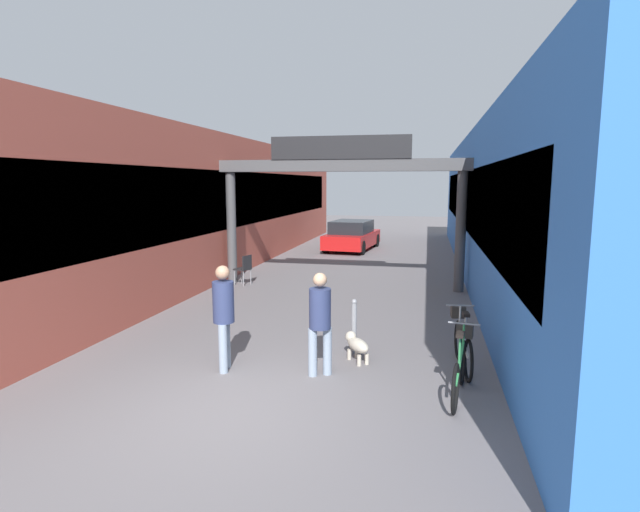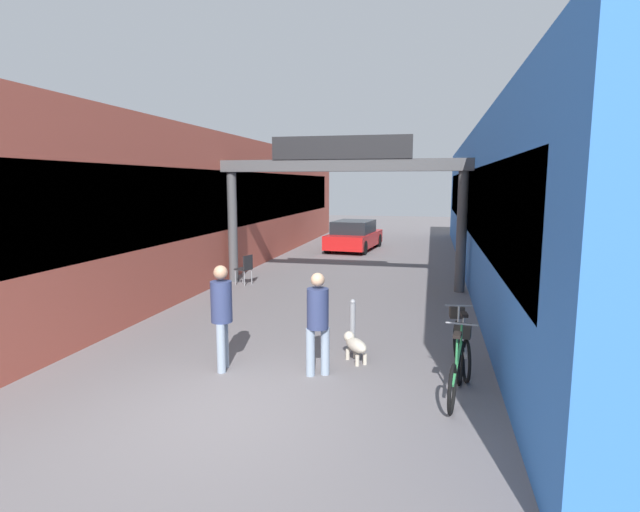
{
  "view_description": "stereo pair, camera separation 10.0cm",
  "coord_description": "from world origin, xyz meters",
  "px_view_note": "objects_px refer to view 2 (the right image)",
  "views": [
    {
      "loc": [
        2.44,
        -5.89,
        3.01
      ],
      "look_at": [
        0.0,
        5.45,
        1.3
      ],
      "focal_mm": 28.0,
      "sensor_mm": 36.0,
      "label": 1
    },
    {
      "loc": [
        2.54,
        -5.87,
        3.01
      ],
      "look_at": [
        0.0,
        5.45,
        1.3
      ],
      "focal_mm": 28.0,
      "sensor_mm": 36.0,
      "label": 2
    }
  ],
  "objects_px": {
    "pedestrian_with_dog": "(318,317)",
    "bicycle_silver_second": "(461,342)",
    "dog_on_leash": "(355,345)",
    "cafe_chair_black_nearer": "(245,267)",
    "bollard_post_metal": "(353,326)",
    "pedestrian_companion": "(222,311)",
    "bicycle_green_nearest": "(458,366)",
    "parked_car_red": "(354,236)"
  },
  "relations": [
    {
      "from": "bicycle_green_nearest",
      "to": "parked_car_red",
      "type": "distance_m",
      "value": 15.6
    },
    {
      "from": "pedestrian_companion",
      "to": "pedestrian_with_dog",
      "type": "bearing_deg",
      "value": 4.2
    },
    {
      "from": "bicycle_green_nearest",
      "to": "parked_car_red",
      "type": "bearing_deg",
      "value": 104.2
    },
    {
      "from": "bicycle_silver_second",
      "to": "dog_on_leash",
      "type": "bearing_deg",
      "value": -177.02
    },
    {
      "from": "bollard_post_metal",
      "to": "parked_car_red",
      "type": "xyz_separation_m",
      "value": [
        -2.09,
        13.67,
        0.15
      ]
    },
    {
      "from": "pedestrian_with_dog",
      "to": "cafe_chair_black_nearer",
      "type": "height_order",
      "value": "pedestrian_with_dog"
    },
    {
      "from": "pedestrian_with_dog",
      "to": "bicycle_silver_second",
      "type": "height_order",
      "value": "pedestrian_with_dog"
    },
    {
      "from": "dog_on_leash",
      "to": "bollard_post_metal",
      "type": "relative_size",
      "value": 0.64
    },
    {
      "from": "pedestrian_with_dog",
      "to": "dog_on_leash",
      "type": "bearing_deg",
      "value": 57.36
    },
    {
      "from": "pedestrian_with_dog",
      "to": "bicycle_green_nearest",
      "type": "distance_m",
      "value": 2.19
    },
    {
      "from": "bicycle_green_nearest",
      "to": "parked_car_red",
      "type": "xyz_separation_m",
      "value": [
        -3.82,
        15.12,
        0.21
      ]
    },
    {
      "from": "pedestrian_with_dog",
      "to": "bicycle_green_nearest",
      "type": "relative_size",
      "value": 0.98
    },
    {
      "from": "pedestrian_with_dog",
      "to": "pedestrian_companion",
      "type": "height_order",
      "value": "pedestrian_companion"
    },
    {
      "from": "dog_on_leash",
      "to": "pedestrian_companion",
      "type": "bearing_deg",
      "value": -157.09
    },
    {
      "from": "pedestrian_companion",
      "to": "bicycle_green_nearest",
      "type": "distance_m",
      "value": 3.7
    },
    {
      "from": "pedestrian_with_dog",
      "to": "bicycle_silver_second",
      "type": "bearing_deg",
      "value": 20.68
    },
    {
      "from": "bollard_post_metal",
      "to": "parked_car_red",
      "type": "relative_size",
      "value": 0.24
    },
    {
      "from": "bicycle_green_nearest",
      "to": "cafe_chair_black_nearer",
      "type": "xyz_separation_m",
      "value": [
        -5.77,
        6.68,
        0.1
      ]
    },
    {
      "from": "pedestrian_companion",
      "to": "bicycle_silver_second",
      "type": "distance_m",
      "value": 3.91
    },
    {
      "from": "bicycle_green_nearest",
      "to": "cafe_chair_black_nearer",
      "type": "bearing_deg",
      "value": 130.83
    },
    {
      "from": "dog_on_leash",
      "to": "cafe_chair_black_nearer",
      "type": "relative_size",
      "value": 0.71
    },
    {
      "from": "bicycle_silver_second",
      "to": "bicycle_green_nearest",
      "type": "bearing_deg",
      "value": -94.91
    },
    {
      "from": "dog_on_leash",
      "to": "cafe_chair_black_nearer",
      "type": "xyz_separation_m",
      "value": [
        -4.14,
        5.64,
        0.25
      ]
    },
    {
      "from": "pedestrian_companion",
      "to": "bicycle_green_nearest",
      "type": "bearing_deg",
      "value": -2.83
    },
    {
      "from": "bicycle_green_nearest",
      "to": "cafe_chair_black_nearer",
      "type": "height_order",
      "value": "bicycle_green_nearest"
    },
    {
      "from": "bollard_post_metal",
      "to": "cafe_chair_black_nearer",
      "type": "xyz_separation_m",
      "value": [
        -4.03,
        5.23,
        0.04
      ]
    },
    {
      "from": "pedestrian_with_dog",
      "to": "dog_on_leash",
      "type": "relative_size",
      "value": 2.6
    },
    {
      "from": "pedestrian_with_dog",
      "to": "bollard_post_metal",
      "type": "height_order",
      "value": "pedestrian_with_dog"
    },
    {
      "from": "parked_car_red",
      "to": "cafe_chair_black_nearer",
      "type": "bearing_deg",
      "value": -102.99
    },
    {
      "from": "pedestrian_with_dog",
      "to": "dog_on_leash",
      "type": "height_order",
      "value": "pedestrian_with_dog"
    },
    {
      "from": "pedestrian_with_dog",
      "to": "parked_car_red",
      "type": "bearing_deg",
      "value": 96.6
    },
    {
      "from": "pedestrian_with_dog",
      "to": "bollard_post_metal",
      "type": "distance_m",
      "value": 1.28
    },
    {
      "from": "pedestrian_with_dog",
      "to": "bollard_post_metal",
      "type": "bearing_deg",
      "value": 72.2
    },
    {
      "from": "cafe_chair_black_nearer",
      "to": "dog_on_leash",
      "type": "bearing_deg",
      "value": -53.73
    },
    {
      "from": "pedestrian_companion",
      "to": "cafe_chair_black_nearer",
      "type": "relative_size",
      "value": 1.93
    },
    {
      "from": "pedestrian_companion",
      "to": "bollard_post_metal",
      "type": "xyz_separation_m",
      "value": [
        1.92,
        1.26,
        -0.49
      ]
    },
    {
      "from": "pedestrian_with_dog",
      "to": "bicycle_green_nearest",
      "type": "bearing_deg",
      "value": -7.96
    },
    {
      "from": "dog_on_leash",
      "to": "bicycle_silver_second",
      "type": "height_order",
      "value": "bicycle_silver_second"
    },
    {
      "from": "dog_on_leash",
      "to": "parked_car_red",
      "type": "relative_size",
      "value": 0.15
    },
    {
      "from": "pedestrian_with_dog",
      "to": "cafe_chair_black_nearer",
      "type": "relative_size",
      "value": 1.84
    },
    {
      "from": "dog_on_leash",
      "to": "bollard_post_metal",
      "type": "bearing_deg",
      "value": 104.63
    },
    {
      "from": "cafe_chair_black_nearer",
      "to": "bollard_post_metal",
      "type": "bearing_deg",
      "value": -52.39
    }
  ]
}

